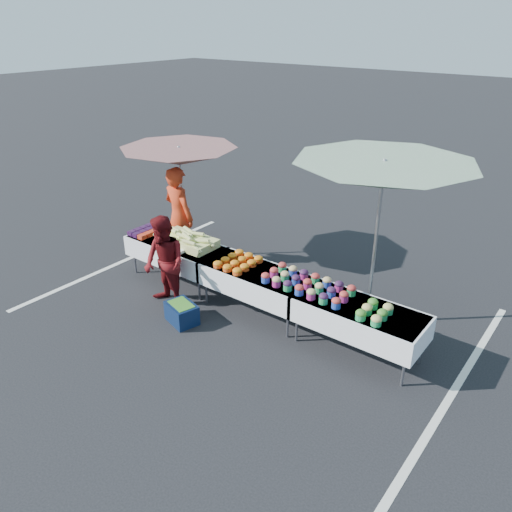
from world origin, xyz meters
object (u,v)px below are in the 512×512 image
Objects in this scene: table_left at (176,250)px; umbrella_right at (383,176)px; umbrella_left at (179,157)px; table_right at (359,317)px; storage_bin at (182,313)px; customer at (165,263)px; vendor at (179,217)px; table_center at (256,280)px.

table_left is 0.71× the size of umbrella_right.
table_left is at bearing -53.09° from umbrella_left.
table_left is at bearing -166.70° from umbrella_right.
storage_bin is (-2.53, -0.96, -0.41)m from table_right.
table_right is at bearing -10.78° from umbrella_left.
customer is 0.63× the size of umbrella_left.
umbrella_left is (-4.20, 0.80, 1.43)m from table_right.
table_left is at bearing 136.01° from vendor.
umbrella_left reaches higher than vendor.
table_left and table_right have the same top height.
table_right is 1.97m from umbrella_right.
table_right is at bearing 25.06° from customer.
umbrella_right reaches higher than customer.
customer reaches higher than table_left.
table_left is 0.80m from vendor.
storage_bin is at bearing -46.47° from umbrella_left.
table_right is at bearing 0.00° from table_center.
customer is at bearing -149.46° from table_center.
table_right is 0.71× the size of umbrella_right.
vendor is 0.73× the size of umbrella_right.
table_left is 1.75m from umbrella_left.
customer is (-1.27, -0.75, 0.20)m from table_center.
table_center is 1.49m from customer.
customer is at bearing -54.81° from table_left.
table_left is 1.00× the size of table_right.
table_left is 3.20× the size of storage_bin.
umbrella_left is 3.05m from storage_bin.
storage_bin is (0.54, -0.21, -0.61)m from customer.
vendor is at bearing -58.63° from umbrella_left.
storage_bin is (-0.73, -0.96, -0.41)m from table_center.
storage_bin is at bearing 142.00° from vendor.
umbrella_left is (-2.40, 0.80, 1.43)m from table_center.
customer is 2.69× the size of storage_bin.
storage_bin is (-2.31, -1.76, -2.20)m from umbrella_right.
table_right is at bearing 179.08° from vendor.
customer reaches higher than storage_bin.
umbrella_right is (3.83, 0.25, 1.42)m from vendor.
customer is 2.28m from umbrella_left.
storage_bin is at bearing -41.87° from table_left.
umbrella_right is (1.58, 0.80, 1.79)m from table_center.
vendor is (-0.45, 0.55, 0.37)m from table_left.
customer is 0.84m from storage_bin.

